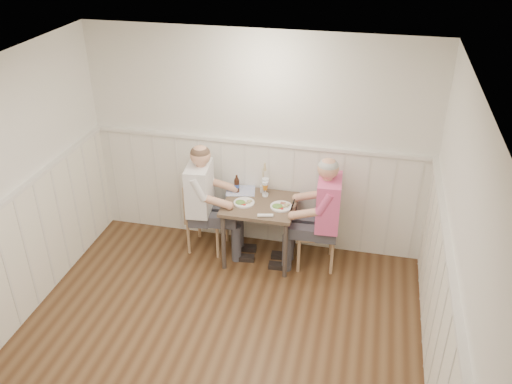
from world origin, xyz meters
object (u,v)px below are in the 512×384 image
man_in_pink (323,224)px  grass_vase (262,178)px  chair_left (203,212)px  dining_table (260,211)px  diner_cream (204,210)px  chair_right (322,227)px  beer_bottle (237,185)px

man_in_pink → grass_vase: bearing=158.8°
man_in_pink → grass_vase: size_ratio=3.54×
chair_left → grass_vase: (0.69, 0.18, 0.44)m
dining_table → diner_cream: diner_cream is taller
diner_cream → grass_vase: (0.62, 0.30, 0.33)m
dining_table → chair_right: chair_right is taller
grass_vase → man_in_pink: bearing=-21.2°
chair_right → beer_bottle: bearing=171.9°
diner_cream → beer_bottle: 0.48m
dining_table → chair_right: 0.72m
chair_right → man_in_pink: bearing=-76.3°
chair_right → grass_vase: 0.88m
chair_right → chair_left: chair_right is taller
dining_table → beer_bottle: size_ratio=3.65×
diner_cream → grass_vase: bearing=26.1°
chair_right → diner_cream: 1.37m
beer_bottle → chair_right: bearing=-8.1°
dining_table → beer_bottle: beer_bottle is taller
dining_table → grass_vase: grass_vase is taller
diner_cream → chair_left: bearing=118.2°
chair_right → beer_bottle: (-1.03, 0.15, 0.35)m
man_in_pink → diner_cream: diner_cream is taller
man_in_pink → chair_right: bearing=103.7°
dining_table → man_in_pink: size_ratio=0.57×
chair_right → grass_vase: grass_vase is taller
dining_table → diner_cream: 0.65m
chair_left → beer_bottle: 0.55m
dining_table → man_in_pink: (0.73, -0.04, -0.04)m
man_in_pink → chair_left: bearing=175.5°
chair_left → dining_table: bearing=-6.1°
chair_left → man_in_pink: man_in_pink is taller
dining_table → man_in_pink: man_in_pink is taller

